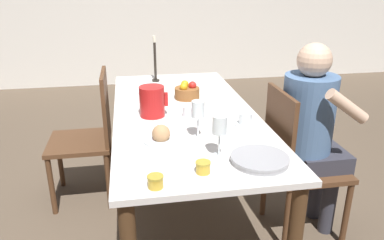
{
  "coord_description": "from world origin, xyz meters",
  "views": [
    {
      "loc": [
        -0.33,
        -2.17,
        1.52
      ],
      "look_at": [
        0.0,
        -0.28,
        0.77
      ],
      "focal_mm": 35.0,
      "sensor_mm": 36.0,
      "label": 1
    }
  ],
  "objects_px": {
    "teacup_near_person": "(245,120)",
    "jam_jar_amber": "(155,181)",
    "chair_opposite": "(90,134)",
    "wine_glass_water": "(220,127)",
    "red_pitcher": "(152,101)",
    "bread_plate": "(161,136)",
    "chair_person_side": "(296,161)",
    "wine_glass_juice": "(198,111)",
    "jam_jar_red": "(203,167)",
    "candlestick_tall": "(155,64)",
    "person_seated": "(312,126)",
    "serving_tray": "(260,159)",
    "fruit_bowl": "(187,92)",
    "teacup_across": "(189,113)"
  },
  "relations": [
    {
      "from": "chair_opposite",
      "to": "jam_jar_amber",
      "type": "bearing_deg",
      "value": -162.28
    },
    {
      "from": "person_seated",
      "to": "wine_glass_water",
      "type": "xyz_separation_m",
      "value": [
        -0.64,
        -0.33,
        0.17
      ]
    },
    {
      "from": "chair_person_side",
      "to": "serving_tray",
      "type": "relative_size",
      "value": 3.46
    },
    {
      "from": "wine_glass_water",
      "to": "serving_tray",
      "type": "bearing_deg",
      "value": -28.96
    },
    {
      "from": "bread_plate",
      "to": "wine_glass_juice",
      "type": "bearing_deg",
      "value": 4.14
    },
    {
      "from": "bread_plate",
      "to": "jam_jar_amber",
      "type": "xyz_separation_m",
      "value": [
        -0.07,
        -0.44,
        -0.0
      ]
    },
    {
      "from": "chair_person_side",
      "to": "chair_opposite",
      "type": "distance_m",
      "value": 1.38
    },
    {
      "from": "chair_opposite",
      "to": "serving_tray",
      "type": "relative_size",
      "value": 3.46
    },
    {
      "from": "jam_jar_amber",
      "to": "jam_jar_red",
      "type": "xyz_separation_m",
      "value": [
        0.21,
        0.08,
        0.0
      ]
    },
    {
      "from": "wine_glass_water",
      "to": "jam_jar_red",
      "type": "height_order",
      "value": "wine_glass_water"
    },
    {
      "from": "serving_tray",
      "to": "jam_jar_red",
      "type": "xyz_separation_m",
      "value": [
        -0.27,
        -0.05,
        0.01
      ]
    },
    {
      "from": "person_seated",
      "to": "jam_jar_red",
      "type": "relative_size",
      "value": 17.82
    },
    {
      "from": "serving_tray",
      "to": "fruit_bowl",
      "type": "relative_size",
      "value": 1.57
    },
    {
      "from": "chair_person_side",
      "to": "person_seated",
      "type": "bearing_deg",
      "value": 105.08
    },
    {
      "from": "jam_jar_red",
      "to": "chair_person_side",
      "type": "bearing_deg",
      "value": 34.4
    },
    {
      "from": "teacup_across",
      "to": "bread_plate",
      "type": "xyz_separation_m",
      "value": [
        -0.19,
        -0.31,
        0.0
      ]
    },
    {
      "from": "red_pitcher",
      "to": "teacup_near_person",
      "type": "distance_m",
      "value": 0.56
    },
    {
      "from": "chair_opposite",
      "to": "wine_glass_water",
      "type": "relative_size",
      "value": 4.57
    },
    {
      "from": "candlestick_tall",
      "to": "serving_tray",
      "type": "bearing_deg",
      "value": -76.6
    },
    {
      "from": "wine_glass_water",
      "to": "fruit_bowl",
      "type": "distance_m",
      "value": 0.9
    },
    {
      "from": "chair_opposite",
      "to": "wine_glass_water",
      "type": "xyz_separation_m",
      "value": [
        0.68,
        -0.93,
        0.38
      ]
    },
    {
      "from": "chair_person_side",
      "to": "chair_opposite",
      "type": "height_order",
      "value": "same"
    },
    {
      "from": "person_seated",
      "to": "serving_tray",
      "type": "height_order",
      "value": "person_seated"
    },
    {
      "from": "chair_person_side",
      "to": "wine_glass_water",
      "type": "xyz_separation_m",
      "value": [
        -0.55,
        -0.31,
        0.38
      ]
    },
    {
      "from": "chair_person_side",
      "to": "teacup_near_person",
      "type": "height_order",
      "value": "chair_person_side"
    },
    {
      "from": "wine_glass_water",
      "to": "teacup_near_person",
      "type": "bearing_deg",
      "value": 56.05
    },
    {
      "from": "teacup_near_person",
      "to": "jam_jar_amber",
      "type": "xyz_separation_m",
      "value": [
        -0.56,
        -0.59,
        -0.0
      ]
    },
    {
      "from": "person_seated",
      "to": "teacup_across",
      "type": "bearing_deg",
      "value": -105.58
    },
    {
      "from": "chair_person_side",
      "to": "serving_tray",
      "type": "height_order",
      "value": "chair_person_side"
    },
    {
      "from": "fruit_bowl",
      "to": "candlestick_tall",
      "type": "xyz_separation_m",
      "value": [
        -0.18,
        0.48,
        0.1
      ]
    },
    {
      "from": "wine_glass_water",
      "to": "wine_glass_juice",
      "type": "distance_m",
      "value": 0.24
    },
    {
      "from": "wine_glass_juice",
      "to": "jam_jar_red",
      "type": "distance_m",
      "value": 0.39
    },
    {
      "from": "chair_person_side",
      "to": "bread_plate",
      "type": "relative_size",
      "value": 5.0
    },
    {
      "from": "jam_jar_red",
      "to": "candlestick_tall",
      "type": "distance_m",
      "value": 1.53
    },
    {
      "from": "person_seated",
      "to": "fruit_bowl",
      "type": "relative_size",
      "value": 6.92
    },
    {
      "from": "wine_glass_juice",
      "to": "jam_jar_amber",
      "type": "bearing_deg",
      "value": -119.73
    },
    {
      "from": "serving_tray",
      "to": "red_pitcher",
      "type": "bearing_deg",
      "value": 122.3
    },
    {
      "from": "teacup_near_person",
      "to": "serving_tray",
      "type": "xyz_separation_m",
      "value": [
        -0.07,
        -0.45,
        -0.02
      ]
    },
    {
      "from": "red_pitcher",
      "to": "fruit_bowl",
      "type": "distance_m",
      "value": 0.4
    },
    {
      "from": "fruit_bowl",
      "to": "teacup_near_person",
      "type": "bearing_deg",
      "value": -65.21
    },
    {
      "from": "red_pitcher",
      "to": "wine_glass_juice",
      "type": "height_order",
      "value": "wine_glass_juice"
    },
    {
      "from": "chair_opposite",
      "to": "red_pitcher",
      "type": "height_order",
      "value": "chair_opposite"
    },
    {
      "from": "red_pitcher",
      "to": "wine_glass_juice",
      "type": "distance_m",
      "value": 0.43
    },
    {
      "from": "teacup_near_person",
      "to": "bread_plate",
      "type": "bearing_deg",
      "value": -163.63
    },
    {
      "from": "jam_jar_red",
      "to": "wine_glass_juice",
      "type": "bearing_deg",
      "value": 82.6
    },
    {
      "from": "bread_plate",
      "to": "wine_glass_water",
      "type": "bearing_deg",
      "value": -40.57
    },
    {
      "from": "serving_tray",
      "to": "fruit_bowl",
      "type": "bearing_deg",
      "value": 99.98
    },
    {
      "from": "wine_glass_juice",
      "to": "person_seated",
      "type": "bearing_deg",
      "value": 8.49
    },
    {
      "from": "chair_opposite",
      "to": "fruit_bowl",
      "type": "height_order",
      "value": "chair_opposite"
    },
    {
      "from": "jam_jar_amber",
      "to": "jam_jar_red",
      "type": "distance_m",
      "value": 0.23
    }
  ]
}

